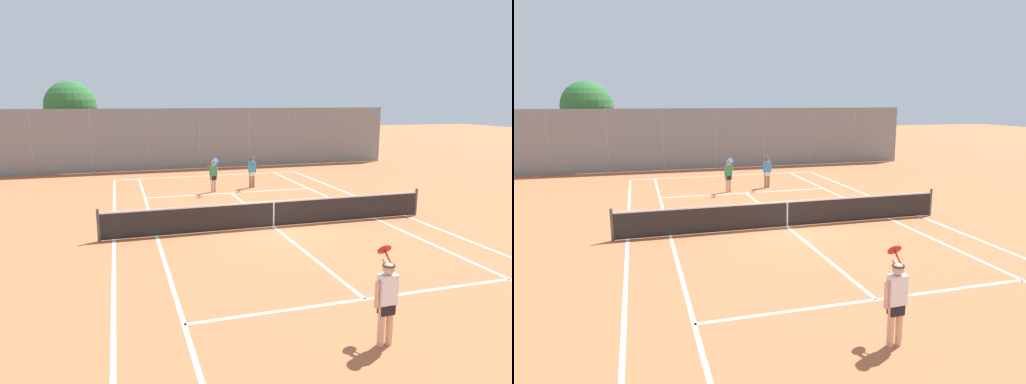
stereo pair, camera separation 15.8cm
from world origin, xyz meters
The scene contains 13 objects.
ground_plane centered at (0.00, 0.00, 0.00)m, with size 120.00×120.00×0.00m, color #BC663D.
court_line_markings centered at (0.00, 0.00, 0.00)m, with size 11.10×23.90×0.01m.
tennis_net centered at (0.00, 0.00, 0.51)m, with size 12.00×0.10×1.07m.
player_near_side centered at (-0.68, -8.25, 0.93)m, with size 0.64×0.75×1.77m.
player_far_left centered at (-0.77, 6.86, 0.93)m, with size 0.43×0.90×1.77m.
player_far_right centered at (1.39, 7.47, 0.93)m, with size 0.52×0.85×1.77m.
loose_tennis_ball_0 centered at (-0.70, 10.02, 0.03)m, with size 0.07×0.07×0.07m, color #D1DB33.
loose_tennis_ball_1 centered at (2.98, 2.11, 0.03)m, with size 0.07×0.07×0.07m, color #D1DB33.
loose_tennis_ball_2 centered at (4.72, 3.08, 0.03)m, with size 0.07×0.07×0.07m, color #D1DB33.
loose_tennis_ball_3 centered at (0.51, 6.29, 0.03)m, with size 0.07×0.07×0.07m, color #D1DB33.
loose_tennis_ball_4 centered at (2.87, 8.13, 0.03)m, with size 0.07×0.07×0.07m, color #D1DB33.
back_fence centered at (0.00, 15.06, 2.00)m, with size 27.15×0.08×4.00m.
tree_behind_left centered at (-7.95, 17.12, 4.00)m, with size 3.30×3.30×5.74m.
Camera 1 is at (-5.21, -14.98, 4.45)m, focal length 32.00 mm.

